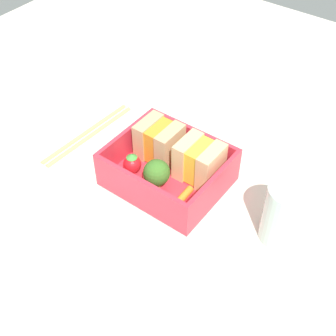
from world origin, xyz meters
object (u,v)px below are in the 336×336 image
object	(u,v)px
sandwich_left	(159,141)
chopstick_pair	(88,133)
drinking_glass	(286,214)
broccoli_floret	(157,173)
folded_napkin	(97,240)
strawberry_far_left	(132,164)
sandwich_center_left	(199,161)
carrot_stick_far_left	(180,200)

from	to	relation	value
sandwich_left	chopstick_pair	xyz separation A→B (cm)	(-12.93, -1.85, -3.71)
sandwich_left	chopstick_pair	size ratio (longest dim) A/B	0.32
sandwich_left	drinking_glass	size ratio (longest dim) A/B	0.66
broccoli_floret	chopstick_pair	distance (cm)	17.20
folded_napkin	strawberry_far_left	bearing A→B (deg)	107.28
sandwich_center_left	strawberry_far_left	distance (cm)	9.53
strawberry_far_left	drinking_glass	world-z (taller)	drinking_glass
sandwich_center_left	strawberry_far_left	size ratio (longest dim) A/B	1.81
chopstick_pair	folded_napkin	size ratio (longest dim) A/B	1.37
sandwich_center_left	carrot_stick_far_left	world-z (taller)	sandwich_center_left
chopstick_pair	folded_napkin	world-z (taller)	chopstick_pair
drinking_glass	folded_napkin	size ratio (longest dim) A/B	0.66
carrot_stick_far_left	chopstick_pair	world-z (taller)	carrot_stick_far_left
sandwich_center_left	folded_napkin	bearing A→B (deg)	-105.39
broccoli_floret	chopstick_pair	bearing A→B (deg)	168.85
sandwich_center_left	broccoli_floret	xyz separation A→B (cm)	(-3.34, -5.11, -0.26)
carrot_stick_far_left	drinking_glass	distance (cm)	13.92
strawberry_far_left	chopstick_pair	distance (cm)	12.33
strawberry_far_left	folded_napkin	xyz separation A→B (cm)	(3.61, -11.59, -2.43)
strawberry_far_left	chopstick_pair	size ratio (longest dim) A/B	0.18
sandwich_left	folded_napkin	size ratio (longest dim) A/B	0.44
sandwich_center_left	broccoli_floret	distance (cm)	6.11
sandwich_center_left	chopstick_pair	bearing A→B (deg)	-174.68
sandwich_center_left	broccoli_floret	size ratio (longest dim) A/B	1.29
sandwich_left	folded_napkin	bearing A→B (deg)	-81.54
strawberry_far_left	carrot_stick_far_left	distance (cm)	9.10
sandwich_left	carrot_stick_far_left	world-z (taller)	sandwich_left
strawberry_far_left	carrot_stick_far_left	size ratio (longest dim) A/B	0.63
sandwich_left	sandwich_center_left	distance (cm)	6.95
sandwich_left	drinking_glass	distance (cm)	20.98
chopstick_pair	drinking_glass	bearing A→B (deg)	0.35
strawberry_far_left	chopstick_pair	world-z (taller)	strawberry_far_left
sandwich_center_left	broccoli_floret	bearing A→B (deg)	-123.18
sandwich_left	carrot_stick_far_left	bearing A→B (deg)	-35.70
carrot_stick_far_left	folded_napkin	world-z (taller)	carrot_stick_far_left
sandwich_left	sandwich_center_left	bearing A→B (deg)	0.00
carrot_stick_far_left	chopstick_pair	bearing A→B (deg)	169.66
chopstick_pair	strawberry_far_left	bearing A→B (deg)	-14.03
carrot_stick_far_left	broccoli_floret	bearing A→B (deg)	172.89
carrot_stick_far_left	drinking_glass	world-z (taller)	drinking_glass
sandwich_center_left	carrot_stick_far_left	size ratio (longest dim) A/B	1.14
broccoli_floret	chopstick_pair	world-z (taller)	broccoli_floret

